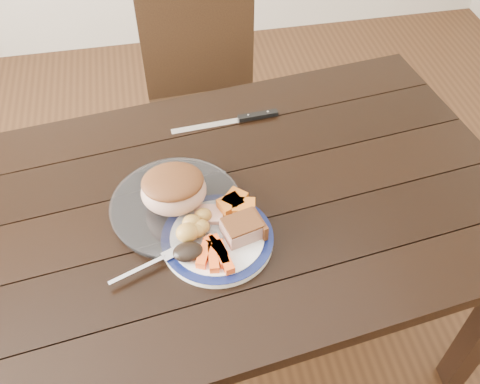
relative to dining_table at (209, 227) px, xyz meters
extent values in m
plane|color=#472B16|center=(0.00, 0.00, -0.66)|extent=(4.00, 4.00, 0.00)
cube|color=black|center=(0.00, 0.00, 0.07)|extent=(1.70, 1.09, 0.04)
cube|color=black|center=(0.67, 0.46, -0.30)|extent=(0.07, 0.07, 0.71)
cube|color=black|center=(0.10, 0.65, -0.21)|extent=(0.44, 0.44, 0.04)
cube|color=black|center=(0.09, 0.85, 0.04)|extent=(0.42, 0.06, 0.46)
cube|color=black|center=(0.27, 0.84, -0.44)|extent=(0.04, 0.04, 0.43)
cube|color=black|center=(0.29, 0.48, -0.44)|extent=(0.04, 0.04, 0.43)
cube|color=black|center=(-0.09, 0.82, -0.44)|extent=(0.04, 0.04, 0.43)
cube|color=black|center=(-0.07, 0.46, -0.44)|extent=(0.04, 0.04, 0.43)
cylinder|color=white|center=(0.01, -0.12, 0.10)|extent=(0.27, 0.27, 0.02)
torus|color=#0D1544|center=(0.01, -0.12, 0.11)|extent=(0.27, 0.27, 0.02)
cylinder|color=white|center=(-0.08, 0.00, 0.10)|extent=(0.32, 0.32, 0.02)
cube|color=tan|center=(0.07, -0.13, 0.13)|extent=(0.10, 0.09, 0.04)
ellipsoid|color=gold|center=(-0.04, -0.11, 0.13)|extent=(0.04, 0.04, 0.04)
ellipsoid|color=gold|center=(-0.02, -0.07, 0.13)|extent=(0.04, 0.04, 0.04)
ellipsoid|color=gold|center=(-0.03, -0.10, 0.13)|extent=(0.04, 0.04, 0.04)
ellipsoid|color=gold|center=(-0.06, -0.12, 0.14)|extent=(0.05, 0.05, 0.05)
ellipsoid|color=gold|center=(-0.05, -0.09, 0.13)|extent=(0.05, 0.04, 0.04)
cube|color=#FF5615|center=(0.00, -0.16, 0.12)|extent=(0.05, 0.07, 0.02)
cube|color=#FF5615|center=(-0.01, -0.19, 0.12)|extent=(0.03, 0.07, 0.02)
cube|color=#FF5615|center=(0.00, -0.16, 0.12)|extent=(0.04, 0.07, 0.02)
cube|color=#FF5615|center=(0.01, -0.18, 0.12)|extent=(0.03, 0.07, 0.02)
cube|color=#FF5615|center=(-0.03, -0.17, 0.12)|extent=(0.05, 0.07, 0.02)
cube|color=#FF5615|center=(0.01, -0.20, 0.12)|extent=(0.04, 0.07, 0.02)
cube|color=orange|center=(0.05, -0.05, 0.13)|extent=(0.07, 0.06, 0.04)
cube|color=orange|center=(0.08, -0.07, 0.13)|extent=(0.06, 0.06, 0.04)
cube|color=orange|center=(0.06, -0.04, 0.13)|extent=(0.07, 0.07, 0.04)
ellipsoid|color=black|center=(-0.07, -0.16, 0.13)|extent=(0.07, 0.05, 0.03)
cube|color=silver|center=(-0.18, -0.18, 0.11)|extent=(0.13, 0.06, 0.00)
cube|color=silver|center=(-0.11, -0.15, 0.11)|extent=(0.05, 0.04, 0.00)
ellipsoid|color=tan|center=(-0.08, 0.00, 0.16)|extent=(0.16, 0.14, 0.10)
cube|color=tan|center=(0.00, -0.06, 0.12)|extent=(0.08, 0.07, 0.02)
cube|color=silver|center=(0.04, 0.30, 0.09)|extent=(0.20, 0.04, 0.00)
cube|color=black|center=(0.20, 0.31, 0.10)|extent=(0.12, 0.03, 0.01)
camera|label=1|loc=(-0.09, -0.89, 1.12)|focal=40.00mm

